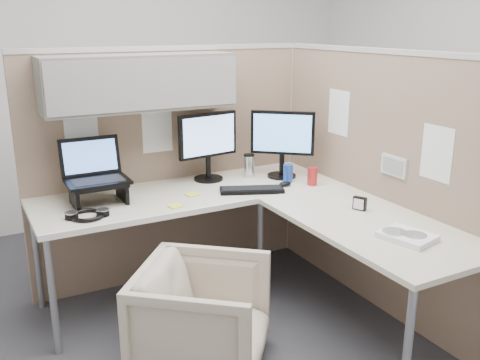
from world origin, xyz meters
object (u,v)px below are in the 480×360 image
office_chair (203,313)px  desk (253,210)px  monitor_left (208,141)px  keyboard (252,190)px

office_chair → desk: bearing=-14.2°
office_chair → monitor_left: (0.49, 0.97, 0.68)m
office_chair → keyboard: keyboard is taller
desk → monitor_left: monitor_left is taller
office_chair → monitor_left: bearing=12.5°
desk → office_chair: size_ratio=3.08×
desk → office_chair: bearing=-143.6°
desk → monitor_left: bearing=92.1°
desk → keyboard: bearing=62.9°
desk → office_chair: desk is taller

